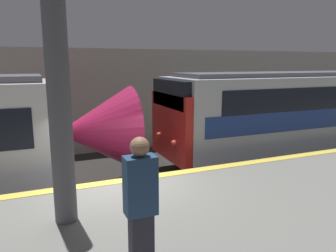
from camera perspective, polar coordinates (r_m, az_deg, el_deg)
ground_plane at (r=8.14m, az=-9.11°, el=-16.80°), size 120.00×120.00×0.00m
station_rear_barrier at (r=13.93m, az=-16.04°, el=3.96°), size 50.00×0.15×4.35m
support_pillar_near at (r=5.48m, az=-18.39°, el=3.76°), size 0.37×0.37×3.99m
person_walking at (r=4.07m, az=-4.78°, el=-13.41°), size 0.38×0.24×1.78m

